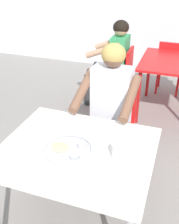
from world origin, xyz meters
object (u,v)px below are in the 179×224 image
diner_foreground (109,104)px  table_foreground (77,157)px  patron_background (113,56)px  drinking_cup (117,150)px  table_background_red (173,67)px  chair_foreground (114,116)px  thali_tray (68,149)px  chair_red_far (170,64)px  chair_red_left (120,74)px

diner_foreground → table_foreground: bearing=-93.2°
table_foreground → patron_background: bearing=98.5°
drinking_cup → table_background_red: (0.20, 2.10, -0.14)m
chair_foreground → patron_background: bearing=106.2°
diner_foreground → chair_foreground: bearing=88.7°
table_foreground → patron_background: size_ratio=0.87×
chair_foreground → table_background_red: (0.44, 1.23, 0.13)m
thali_tray → chair_red_far: size_ratio=0.40×
patron_background → table_foreground: bearing=-81.5°
thali_tray → chair_foreground: size_ratio=0.36×
table_foreground → chair_foreground: 0.89m
chair_foreground → chair_red_left: bearing=101.0°
drinking_cup → chair_foreground: chair_foreground is taller
drinking_cup → table_background_red: drinking_cup is taller
thali_tray → drinking_cup: (0.32, 0.05, 0.04)m
table_foreground → thali_tray: (-0.04, -0.04, 0.09)m
table_foreground → table_background_red: 2.17m
thali_tray → chair_foreground: chair_foreground is taller
diner_foreground → chair_red_left: (-0.23, 1.44, -0.28)m
diner_foreground → chair_red_far: 2.11m
thali_tray → patron_background: 2.17m
table_foreground → diner_foreground: 0.67m
thali_tray → patron_background: size_ratio=0.28×
drinking_cup → diner_foreground: (-0.24, 0.65, -0.03)m
diner_foreground → table_background_red: size_ratio=1.32×
chair_red_left → diner_foreground: bearing=-80.9°
table_foreground → chair_red_left: 2.11m
thali_tray → chair_red_far: bearing=80.4°
table_foreground → diner_foreground: (0.04, 0.66, 0.09)m
chair_foreground → diner_foreground: (-0.01, -0.22, 0.24)m
diner_foreground → thali_tray: bearing=-96.5°
table_background_red → chair_red_far: (-0.06, 0.61, -0.16)m
drinking_cup → chair_red_far: size_ratio=0.11×
patron_background → chair_foreground: bearing=-73.8°
chair_red_left → patron_background: size_ratio=0.70×
chair_foreground → diner_foreground: diner_foreground is taller
chair_red_left → chair_red_far: bearing=45.5°
thali_tray → patron_background: patron_background is taller
drinking_cup → patron_background: 2.19m
drinking_cup → table_background_red: bearing=84.5°
chair_foreground → patron_background: patron_background is taller
table_foreground → chair_red_left: bearing=95.3°
chair_foreground → chair_red_left: size_ratio=1.09×
chair_foreground → diner_foreground: bearing=-91.3°
chair_red_left → table_foreground: bearing=-84.7°
chair_red_left → patron_background: bearing=172.2°
diner_foreground → chair_red_far: (0.39, 2.06, -0.27)m
table_background_red → chair_red_far: bearing=95.3°
table_background_red → thali_tray: bearing=-103.6°
diner_foreground → chair_red_left: 1.48m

